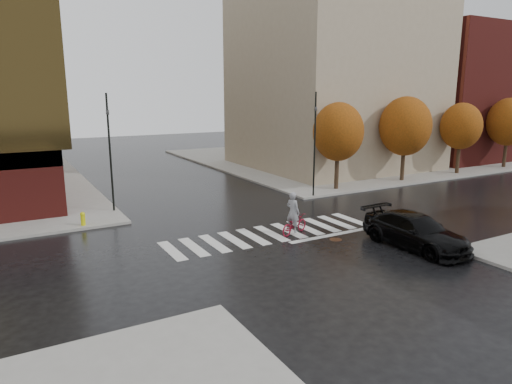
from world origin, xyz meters
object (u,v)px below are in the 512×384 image
Objects in this scene: sedan at (415,231)px; cyclist at (294,220)px; traffic_light_nw at (110,145)px; traffic_light_ne at (315,138)px; fire_hydrant at (83,218)px.

cyclist reaches higher than sedan.
sedan is 2.45× the size of cyclist.
traffic_light_nw reaches higher than sedan.
traffic_light_ne is at bearing 75.50° from traffic_light_nw.
traffic_light_nw is at bearing 127.40° from sedan.
traffic_light_nw is at bearing 18.54° from cyclist.
traffic_light_ne reaches higher than cyclist.
fire_hydrant is at bearing 138.24° from sedan.
traffic_light_ne reaches higher than traffic_light_nw.
fire_hydrant is (-15.55, 0.20, -3.69)m from traffic_light_ne.
cyclist is at bearing 31.90° from traffic_light_ne.
sedan is 11.78m from traffic_light_ne.
sedan is 17.53m from fire_hydrant.
fire_hydrant is at bearing -15.69° from traffic_light_ne.
traffic_light_ne is at bearing 77.40° from sedan.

